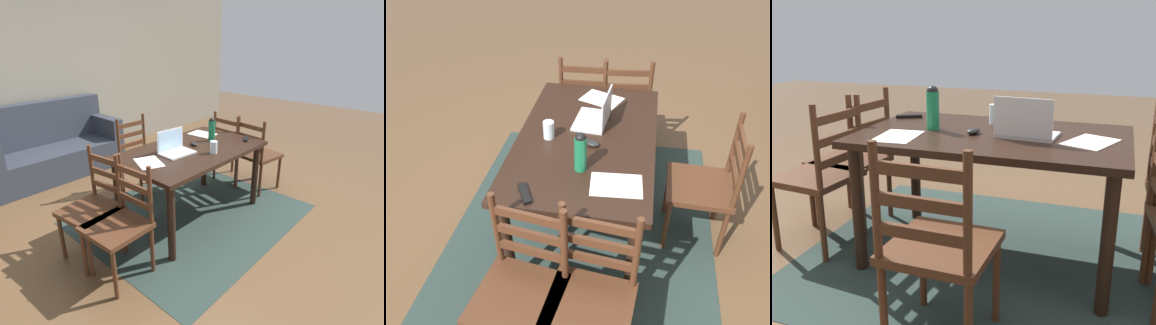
{
  "view_description": "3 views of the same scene",
  "coord_description": "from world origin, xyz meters",
  "views": [
    {
      "loc": [
        -2.21,
        -1.99,
        1.82
      ],
      "look_at": [
        0.13,
        0.1,
        0.56
      ],
      "focal_mm": 28.97,
      "sensor_mm": 36.0,
      "label": 1
    },
    {
      "loc": [
        2.24,
        0.34,
        2.26
      ],
      "look_at": [
        0.01,
        -0.06,
        0.56
      ],
      "focal_mm": 37.83,
      "sensor_mm": 36.0,
      "label": 2
    },
    {
      "loc": [
        -0.66,
        2.42,
        1.37
      ],
      "look_at": [
        0.15,
        0.07,
        0.61
      ],
      "focal_mm": 42.74,
      "sensor_mm": 36.0,
      "label": 3
    }
  ],
  "objects": [
    {
      "name": "paper_stack_left",
      "position": [
        -0.54,
        0.03,
        0.77
      ],
      "size": [
        0.31,
        0.35,
        0.0
      ],
      "primitive_type": "cube",
      "rotation": [
        0.0,
        0.0,
        -0.39
      ],
      "color": "white",
      "rests_on": "dining_table"
    },
    {
      "name": "chair_left_near",
      "position": [
        -1.04,
        -0.18,
        0.46
      ],
      "size": [
        0.46,
        0.46,
        0.95
      ],
      "color": "#4C2B19",
      "rests_on": "ground"
    },
    {
      "name": "laptop",
      "position": [
        -0.19,
        0.05,
        0.83
      ],
      "size": [
        0.34,
        0.25,
        0.23
      ],
      "color": "silver",
      "rests_on": "dining_table"
    },
    {
      "name": "computer_mouse",
      "position": [
        0.1,
        0.05,
        0.79
      ],
      "size": [
        0.08,
        0.11,
        0.03
      ],
      "primitive_type": "ellipsoid",
      "rotation": [
        0.0,
        0.0,
        -0.27
      ],
      "color": "black",
      "rests_on": "dining_table"
    },
    {
      "name": "water_bottle",
      "position": [
        0.36,
        0.02,
        0.9
      ],
      "size": [
        0.07,
        0.07,
        0.25
      ],
      "color": "#197247",
      "rests_on": "dining_table"
    },
    {
      "name": "chair_left_far",
      "position": [
        -1.04,
        0.19,
        0.46
      ],
      "size": [
        0.49,
        0.49,
        0.95
      ],
      "color": "#4C2B19",
      "rests_on": "ground"
    },
    {
      "name": "drinking_glass",
      "position": [
        0.06,
        -0.25,
        0.83
      ],
      "size": [
        0.07,
        0.07,
        0.12
      ],
      "primitive_type": "cylinder",
      "color": "silver",
      "rests_on": "dining_table"
    },
    {
      "name": "area_rug",
      "position": [
        0.0,
        0.0,
        0.0
      ],
      "size": [
        2.21,
        1.92,
        0.01
      ],
      "primitive_type": "cube",
      "color": "#283833",
      "rests_on": "ground"
    },
    {
      "name": "dining_table",
      "position": [
        0.0,
        0.0,
        0.67
      ],
      "size": [
        1.5,
        0.92,
        0.77
      ],
      "color": "black",
      "rests_on": "ground"
    },
    {
      "name": "ground_plane",
      "position": [
        0.0,
        0.0,
        0.0
      ],
      "size": [
        14.0,
        14.0,
        0.0
      ],
      "primitive_type": "plane",
      "color": "brown"
    },
    {
      "name": "chair_right_near",
      "position": [
        1.04,
        -0.18,
        0.46
      ],
      "size": [
        0.5,
        0.5,
        0.95
      ],
      "color": "#4C2B19",
      "rests_on": "ground"
    },
    {
      "name": "chair_right_far",
      "position": [
        1.04,
        0.19,
        0.46
      ],
      "size": [
        0.48,
        0.48,
        0.95
      ],
      "color": "#4C2B19",
      "rests_on": "ground"
    },
    {
      "name": "paper_stack_right",
      "position": [
        0.47,
        0.25,
        0.77
      ],
      "size": [
        0.23,
        0.31,
        0.0
      ],
      "primitive_type": "cube",
      "rotation": [
        0.0,
        0.0,
        0.08
      ],
      "color": "white",
      "rests_on": "dining_table"
    },
    {
      "name": "tv_remote",
      "position": [
        0.64,
        -0.25,
        0.78
      ],
      "size": [
        0.17,
        0.12,
        0.02
      ],
      "primitive_type": "cube",
      "rotation": [
        0.0,
        0.0,
        2.06
      ],
      "color": "black",
      "rests_on": "dining_table"
    },
    {
      "name": "chair_far_head",
      "position": [
        0.0,
        0.83,
        0.46
      ],
      "size": [
        0.45,
        0.45,
        0.95
      ],
      "color": "#4C2B19",
      "rests_on": "ground"
    }
  ]
}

